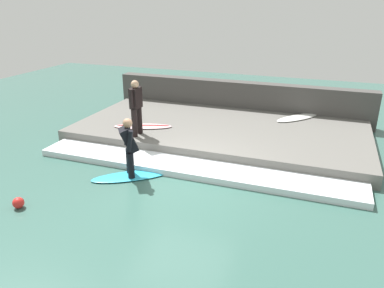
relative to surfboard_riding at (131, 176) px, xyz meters
name	(u,v)px	position (x,y,z in m)	size (l,w,h in m)	color
ground_plane	(181,181)	(0.21, -1.27, -0.03)	(28.00, 28.00, 0.00)	#386056
concrete_ledge	(220,131)	(3.55, -1.27, 0.16)	(4.40, 9.07, 0.38)	#66635E
back_wall	(238,99)	(6.00, -1.27, 0.63)	(0.50, 9.52, 1.32)	#474442
wave_foam_crest	(190,168)	(0.84, -1.27, 0.05)	(1.02, 8.61, 0.17)	silver
surfboard_riding	(131,176)	(0.00, 0.00, 0.00)	(1.63, 1.93, 0.06)	#2DADD1
surfer_riding	(129,144)	(0.00, 0.00, 0.85)	(0.58, 0.59, 1.47)	black
surfer_waiting_near	(136,105)	(1.89, 0.79, 1.27)	(0.55, 0.25, 1.64)	black
surfboard_waiting_near	(143,126)	(2.58, 0.98, 0.38)	(1.11, 1.90, 0.07)	beige
surfboard_spare	(298,117)	(5.24, -3.51, 0.38)	(1.74, 1.56, 0.06)	white
marker_buoy	(18,203)	(-2.14, 1.53, 0.09)	(0.24, 0.24, 0.24)	red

